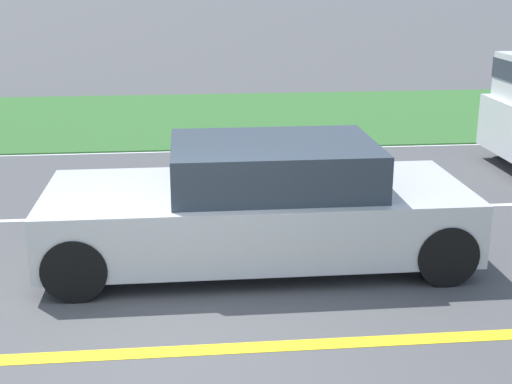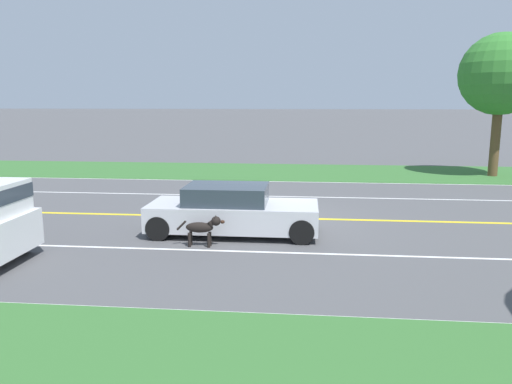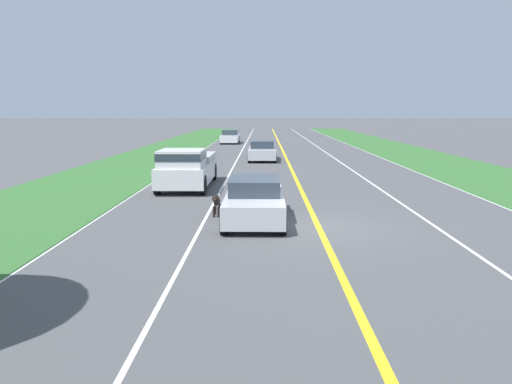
{
  "view_description": "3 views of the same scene",
  "coord_description": "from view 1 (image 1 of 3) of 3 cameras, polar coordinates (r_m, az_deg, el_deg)",
  "views": [
    {
      "loc": [
        -5.32,
        -0.24,
        3.03
      ],
      "look_at": [
        1.92,
        -0.96,
        0.78
      ],
      "focal_mm": 50.0,
      "sensor_mm": 36.0,
      "label": 1
    },
    {
      "loc": [
        14.81,
        0.92,
        3.53
      ],
      "look_at": [
        2.17,
        -0.34,
        1.2
      ],
      "focal_mm": 35.0,
      "sensor_mm": 36.0,
      "label": 2
    },
    {
      "loc": [
        1.64,
        14.43,
        3.43
      ],
      "look_at": [
        1.88,
        -1.29,
        0.85
      ],
      "focal_mm": 35.0,
      "sensor_mm": 36.0,
      "label": 3
    }
  ],
  "objects": [
    {
      "name": "ground_plane",
      "position": [
        6.13,
        -7.37,
        -12.6
      ],
      "size": [
        400.0,
        400.0,
        0.0
      ],
      "primitive_type": "plane",
      "color": "#4C4C4F"
    },
    {
      "name": "lane_edge_line_right",
      "position": [
        12.69,
        -6.64,
        3.26
      ],
      "size": [
        0.14,
        160.0,
        0.01
      ],
      "primitive_type": "cube",
      "color": "white",
      "rests_on": "ground"
    },
    {
      "name": "dog",
      "position": [
        8.96,
        2.8,
        0.67
      ],
      "size": [
        0.23,
        1.2,
        0.79
      ],
      "rotation": [
        0.0,
        0.0,
        -0.0
      ],
      "color": "black",
      "rests_on": "ground"
    },
    {
      "name": "centre_divider_line",
      "position": [
        6.13,
        -7.37,
        -12.56
      ],
      "size": [
        0.18,
        160.0,
        0.01
      ],
      "primitive_type": "cube",
      "color": "yellow",
      "rests_on": "ground"
    },
    {
      "name": "grass_verge_right",
      "position": [
        15.62,
        -6.52,
        5.93
      ],
      "size": [
        6.0,
        160.0,
        0.03
      ],
      "primitive_type": "cube",
      "color": "#33662D",
      "rests_on": "ground"
    },
    {
      "name": "lane_dash_same_dir",
      "position": [
        9.33,
        -6.88,
        -1.87
      ],
      "size": [
        0.1,
        160.0,
        0.01
      ],
      "primitive_type": "cube",
      "color": "white",
      "rests_on": "ground"
    },
    {
      "name": "ego_car",
      "position": [
        7.67,
        0.35,
        -1.1
      ],
      "size": [
        1.85,
        4.48,
        1.32
      ],
      "color": "silver",
      "rests_on": "ground"
    }
  ]
}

